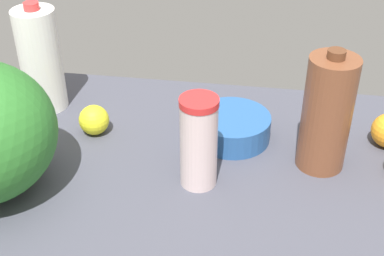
% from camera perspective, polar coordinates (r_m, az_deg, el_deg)
% --- Properties ---
extents(countertop, '(1.20, 0.76, 0.03)m').
position_cam_1_polar(countertop, '(1.19, 0.00, -4.60)').
color(countertop, '#42434F').
rests_on(countertop, ground).
extents(tumbler_cup, '(0.08, 0.08, 0.20)m').
position_cam_1_polar(tumbler_cup, '(1.08, 0.72, -1.52)').
color(tumbler_cup, beige).
rests_on(tumbler_cup, countertop).
extents(chocolate_milk_jug, '(0.10, 0.10, 0.28)m').
position_cam_1_polar(chocolate_milk_jug, '(1.15, 14.18, 1.48)').
color(chocolate_milk_jug, brown).
rests_on(chocolate_milk_jug, countertop).
extents(milk_jug, '(0.10, 0.10, 0.28)m').
position_cam_1_polar(milk_jug, '(1.38, -15.86, 7.00)').
color(milk_jug, white).
rests_on(milk_jug, countertop).
extents(mixing_bowl, '(0.18, 0.18, 0.06)m').
position_cam_1_polar(mixing_bowl, '(1.26, 4.29, 0.09)').
color(mixing_bowl, '#285696').
rests_on(mixing_bowl, countertop).
extents(lemon_near_front, '(0.07, 0.07, 0.07)m').
position_cam_1_polar(lemon_near_front, '(1.29, -10.41, 0.85)').
color(lemon_near_front, yellow).
rests_on(lemon_near_front, countertop).
extents(lemon_beside_bowl, '(0.07, 0.07, 0.07)m').
position_cam_1_polar(lemon_beside_bowl, '(1.54, -16.04, 5.59)').
color(lemon_beside_bowl, yellow).
rests_on(lemon_beside_bowl, countertop).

